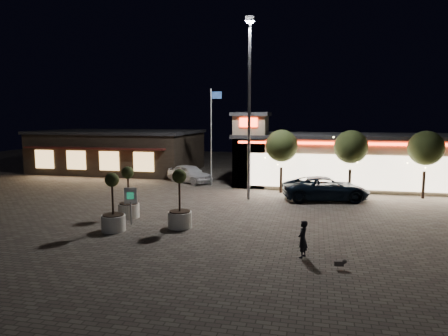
% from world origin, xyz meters
% --- Properties ---
extents(ground, '(90.00, 90.00, 0.00)m').
position_xyz_m(ground, '(0.00, 0.00, 0.00)').
color(ground, '#655D52').
rests_on(ground, ground).
extents(retail_building, '(20.40, 8.40, 6.10)m').
position_xyz_m(retail_building, '(9.51, 15.82, 2.21)').
color(retail_building, gray).
rests_on(retail_building, ground).
extents(restaurant_building, '(16.40, 11.00, 4.30)m').
position_xyz_m(restaurant_building, '(-14.00, 19.97, 2.16)').
color(restaurant_building, '#382D23').
rests_on(restaurant_building, ground).
extents(floodlight_pole, '(0.60, 0.40, 12.38)m').
position_xyz_m(floodlight_pole, '(2.00, 8.00, 7.02)').
color(floodlight_pole, gray).
rests_on(floodlight_pole, ground).
extents(flagpole, '(0.95, 0.10, 8.00)m').
position_xyz_m(flagpole, '(-1.90, 13.00, 4.74)').
color(flagpole, white).
rests_on(flagpole, ground).
extents(string_tree_a, '(2.42, 2.42, 4.79)m').
position_xyz_m(string_tree_a, '(4.00, 11.00, 3.56)').
color(string_tree_a, '#332319').
rests_on(string_tree_a, ground).
extents(string_tree_b, '(2.42, 2.42, 4.79)m').
position_xyz_m(string_tree_b, '(9.00, 11.00, 3.56)').
color(string_tree_b, '#332319').
rests_on(string_tree_b, ground).
extents(string_tree_c, '(2.42, 2.42, 4.79)m').
position_xyz_m(string_tree_c, '(14.00, 11.00, 3.56)').
color(string_tree_c, '#332319').
rests_on(string_tree_c, ground).
extents(pickup_truck, '(6.36, 3.97, 1.64)m').
position_xyz_m(pickup_truck, '(7.26, 8.88, 0.82)').
color(pickup_truck, black).
rests_on(pickup_truck, ground).
extents(white_sedan, '(4.92, 4.07, 1.58)m').
position_xyz_m(white_sedan, '(-4.24, 14.00, 0.79)').
color(white_sedan, white).
rests_on(white_sedan, ground).
extents(pedestrian, '(0.54, 0.65, 1.54)m').
position_xyz_m(pedestrian, '(6.06, -3.09, 0.77)').
color(pedestrian, black).
rests_on(pedestrian, ground).
extents(dog, '(0.47, 0.22, 0.25)m').
position_xyz_m(dog, '(7.52, -4.07, 0.25)').
color(dog, '#59514C').
rests_on(dog, ground).
extents(planter_left, '(1.20, 1.20, 2.95)m').
position_xyz_m(planter_left, '(-3.87, 1.42, 0.91)').
color(planter_left, white).
rests_on(planter_left, ground).
extents(planter_mid, '(1.21, 1.21, 2.97)m').
position_xyz_m(planter_mid, '(-3.39, -1.28, 0.92)').
color(planter_mid, white).
rests_on(planter_mid, ground).
extents(planter_right, '(1.25, 1.25, 3.07)m').
position_xyz_m(planter_right, '(-0.31, 0.05, 0.95)').
color(planter_right, white).
rests_on(planter_right, ground).
extents(valet_sign, '(0.65, 0.26, 2.02)m').
position_xyz_m(valet_sign, '(-3.03, -0.01, 1.41)').
color(valet_sign, gray).
rests_on(valet_sign, ground).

